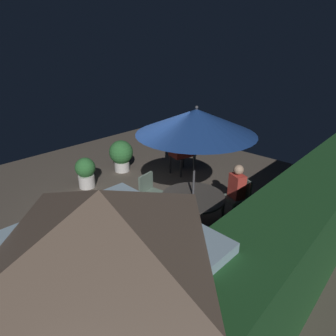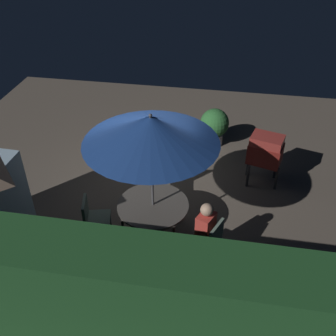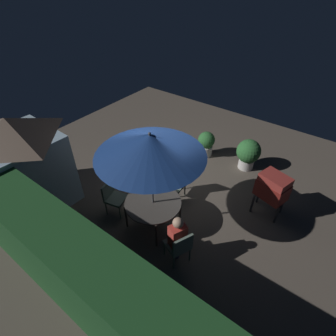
{
  "view_description": "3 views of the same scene",
  "coord_description": "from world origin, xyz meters",
  "px_view_note": "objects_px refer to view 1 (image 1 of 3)",
  "views": [
    {
      "loc": [
        3.71,
        4.43,
        3.6
      ],
      "look_at": [
        -0.43,
        0.59,
        1.17
      ],
      "focal_mm": 30.33,
      "sensor_mm": 36.0,
      "label": 1
    },
    {
      "loc": [
        -1.64,
        6.68,
        5.52
      ],
      "look_at": [
        -0.58,
        0.51,
        1.03
      ],
      "focal_mm": 42.3,
      "sensor_mm": 36.0,
      "label": 2
    },
    {
      "loc": [
        -3.31,
        4.55,
        5.17
      ],
      "look_at": [
        -0.14,
        0.33,
        1.0
      ],
      "focal_mm": 28.32,
      "sensor_mm": 36.0,
      "label": 3
    }
  ],
  "objects_px": {
    "garden_shed": "(111,299)",
    "person_in_red": "(237,185)",
    "chair_near_shed": "(239,195)",
    "chair_toward_hedge": "(167,234)",
    "patio_table": "(193,198)",
    "patio_umbrella": "(196,122)",
    "bbq_grill": "(182,146)",
    "potted_plant_by_shed": "(86,172)",
    "potted_plant_by_grill": "(121,154)",
    "chair_far_side": "(150,190)"
  },
  "relations": [
    {
      "from": "patio_table",
      "to": "garden_shed",
      "type": "bearing_deg",
      "value": 23.21
    },
    {
      "from": "bbq_grill",
      "to": "garden_shed",
      "type": "bearing_deg",
      "value": 33.22
    },
    {
      "from": "potted_plant_by_shed",
      "to": "potted_plant_by_grill",
      "type": "bearing_deg",
      "value": -173.09
    },
    {
      "from": "bbq_grill",
      "to": "potted_plant_by_grill",
      "type": "relative_size",
      "value": 1.22
    },
    {
      "from": "patio_umbrella",
      "to": "person_in_red",
      "type": "relative_size",
      "value": 2.07
    },
    {
      "from": "chair_near_shed",
      "to": "chair_toward_hedge",
      "type": "xyz_separation_m",
      "value": [
        2.17,
        -0.2,
        0.0
      ]
    },
    {
      "from": "patio_table",
      "to": "bbq_grill",
      "type": "distance_m",
      "value": 2.91
    },
    {
      "from": "bbq_grill",
      "to": "potted_plant_by_grill",
      "type": "distance_m",
      "value": 1.9
    },
    {
      "from": "chair_toward_hedge",
      "to": "potted_plant_by_shed",
      "type": "xyz_separation_m",
      "value": [
        -0.59,
        -3.58,
        -0.06
      ]
    },
    {
      "from": "patio_umbrella",
      "to": "chair_toward_hedge",
      "type": "distance_m",
      "value": 2.11
    },
    {
      "from": "potted_plant_by_shed",
      "to": "patio_table",
      "type": "bearing_deg",
      "value": 98.46
    },
    {
      "from": "patio_table",
      "to": "patio_umbrella",
      "type": "distance_m",
      "value": 1.62
    },
    {
      "from": "potted_plant_by_shed",
      "to": "chair_near_shed",
      "type": "bearing_deg",
      "value": 112.65
    },
    {
      "from": "chair_far_side",
      "to": "potted_plant_by_shed",
      "type": "relative_size",
      "value": 1.05
    },
    {
      "from": "garden_shed",
      "to": "chair_far_side",
      "type": "xyz_separation_m",
      "value": [
        -2.87,
        -2.44,
        -0.75
      ]
    },
    {
      "from": "patio_umbrella",
      "to": "potted_plant_by_grill",
      "type": "bearing_deg",
      "value": -104.1
    },
    {
      "from": "chair_near_shed",
      "to": "chair_toward_hedge",
      "type": "distance_m",
      "value": 2.18
    },
    {
      "from": "chair_far_side",
      "to": "patio_table",
      "type": "bearing_deg",
      "value": 96.77
    },
    {
      "from": "garden_shed",
      "to": "person_in_red",
      "type": "distance_m",
      "value": 4.13
    },
    {
      "from": "potted_plant_by_shed",
      "to": "bbq_grill",
      "type": "bearing_deg",
      "value": 153.44
    },
    {
      "from": "chair_far_side",
      "to": "potted_plant_by_grill",
      "type": "height_order",
      "value": "potted_plant_by_grill"
    },
    {
      "from": "potted_plant_by_shed",
      "to": "person_in_red",
      "type": "bearing_deg",
      "value": 111.81
    },
    {
      "from": "bbq_grill",
      "to": "chair_far_side",
      "type": "height_order",
      "value": "bbq_grill"
    },
    {
      "from": "patio_table",
      "to": "potted_plant_by_grill",
      "type": "relative_size",
      "value": 1.35
    },
    {
      "from": "patio_umbrella",
      "to": "potted_plant_by_shed",
      "type": "xyz_separation_m",
      "value": [
        0.49,
        -3.31,
        -1.85
      ]
    },
    {
      "from": "chair_near_shed",
      "to": "chair_far_side",
      "type": "height_order",
      "value": "same"
    },
    {
      "from": "bbq_grill",
      "to": "chair_near_shed",
      "type": "relative_size",
      "value": 1.33
    },
    {
      "from": "garden_shed",
      "to": "person_in_red",
      "type": "bearing_deg",
      "value": -168.03
    },
    {
      "from": "patio_table",
      "to": "potted_plant_by_grill",
      "type": "distance_m",
      "value": 3.59
    },
    {
      "from": "bbq_grill",
      "to": "chair_far_side",
      "type": "relative_size",
      "value": 1.33
    },
    {
      "from": "potted_plant_by_grill",
      "to": "bbq_grill",
      "type": "bearing_deg",
      "value": 129.55
    },
    {
      "from": "chair_near_shed",
      "to": "chair_far_side",
      "type": "xyz_separation_m",
      "value": [
        1.22,
        -1.62,
        0.0
      ]
    },
    {
      "from": "patio_table",
      "to": "patio_umbrella",
      "type": "bearing_deg",
      "value": 0.0
    },
    {
      "from": "patio_table",
      "to": "person_in_red",
      "type": "distance_m",
      "value": 1.1
    },
    {
      "from": "potted_plant_by_grill",
      "to": "person_in_red",
      "type": "xyz_separation_m",
      "value": [
        -0.13,
        3.92,
        0.23
      ]
    },
    {
      "from": "patio_table",
      "to": "person_in_red",
      "type": "xyz_separation_m",
      "value": [
        -1.01,
        0.44,
        0.09
      ]
    },
    {
      "from": "bbq_grill",
      "to": "patio_table",
      "type": "bearing_deg",
      "value": 44.52
    },
    {
      "from": "garden_shed",
      "to": "chair_toward_hedge",
      "type": "height_order",
      "value": "garden_shed"
    },
    {
      "from": "garden_shed",
      "to": "person_in_red",
      "type": "xyz_separation_m",
      "value": [
        -4.01,
        -0.85,
        -0.49
      ]
    },
    {
      "from": "chair_far_side",
      "to": "potted_plant_by_grill",
      "type": "relative_size",
      "value": 0.92
    },
    {
      "from": "chair_near_shed",
      "to": "person_in_red",
      "type": "xyz_separation_m",
      "value": [
        0.08,
        -0.03,
        0.26
      ]
    },
    {
      "from": "potted_plant_by_shed",
      "to": "potted_plant_by_grill",
      "type": "relative_size",
      "value": 0.87
    },
    {
      "from": "patio_umbrella",
      "to": "potted_plant_by_grill",
      "type": "height_order",
      "value": "patio_umbrella"
    },
    {
      "from": "patio_umbrella",
      "to": "potted_plant_by_shed",
      "type": "height_order",
      "value": "patio_umbrella"
    },
    {
      "from": "chair_near_shed",
      "to": "potted_plant_by_shed",
      "type": "bearing_deg",
      "value": -67.35
    },
    {
      "from": "patio_table",
      "to": "potted_plant_by_shed",
      "type": "relative_size",
      "value": 1.55
    },
    {
      "from": "chair_near_shed",
      "to": "chair_toward_hedge",
      "type": "height_order",
      "value": "same"
    },
    {
      "from": "chair_near_shed",
      "to": "chair_toward_hedge",
      "type": "bearing_deg",
      "value": -5.35
    },
    {
      "from": "patio_table",
      "to": "person_in_red",
      "type": "height_order",
      "value": "person_in_red"
    },
    {
      "from": "chair_toward_hedge",
      "to": "chair_far_side",
      "type": "bearing_deg",
      "value": -123.74
    }
  ]
}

